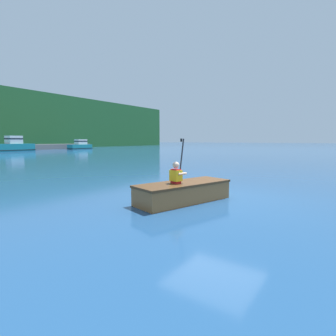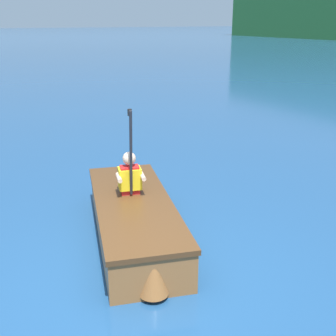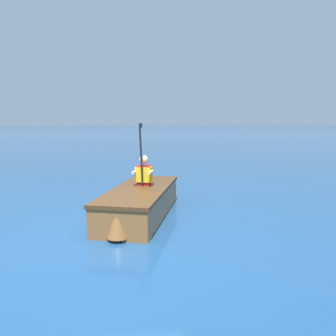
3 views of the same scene
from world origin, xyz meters
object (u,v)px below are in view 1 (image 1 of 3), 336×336
Objects in this scene: moored_boat_dock_west_end at (80,145)px; moored_boat_dock_center_near at (13,146)px; person_paddler at (176,174)px; rowboat_foreground at (185,191)px.

moored_boat_dock_center_near is at bearing 179.65° from moored_boat_dock_west_end.
rowboat_foreground is at bearing -16.24° from person_paddler.
rowboat_foreground is at bearing -108.36° from moored_boat_dock_center_near.
moored_boat_dock_west_end is 43.25m from rowboat_foreground.
moored_boat_dock_center_near is (-11.40, 0.07, 0.11)m from moored_boat_dock_west_end.
moored_boat_dock_center_near reaches higher than moored_boat_dock_west_end.
moored_boat_dock_west_end is 0.80× the size of moored_boat_dock_center_near.
moored_boat_dock_west_end reaches higher than person_paddler.
moored_boat_dock_center_near is 2.06× the size of rowboat_foreground.
moored_boat_dock_west_end is 4.10× the size of person_paddler.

